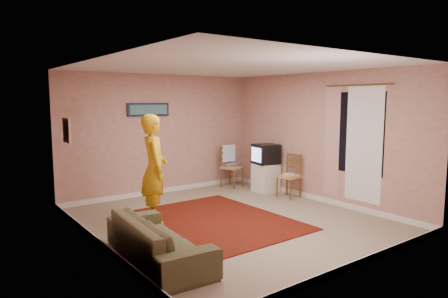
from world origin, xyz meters
TOP-DOWN VIEW (x-y plane):
  - ground at (0.00, 0.00)m, footprint 5.00×5.00m
  - wall_back at (0.00, 2.50)m, footprint 4.50×0.02m
  - wall_front at (0.00, -2.50)m, footprint 4.50×0.02m
  - wall_left at (-2.25, 0.00)m, footprint 0.02×5.00m
  - wall_right at (2.25, 0.00)m, footprint 0.02×5.00m
  - ceiling at (0.00, 0.00)m, footprint 4.50×5.00m
  - baseboard_back at (0.00, 2.49)m, footprint 4.50×0.02m
  - baseboard_front at (0.00, -2.49)m, footprint 4.50×0.02m
  - baseboard_left at (-2.24, 0.00)m, footprint 0.02×5.00m
  - baseboard_right at (2.24, 0.00)m, footprint 0.02×5.00m
  - window at (2.24, -0.90)m, footprint 0.01×1.10m
  - curtain_sheer at (2.23, -1.05)m, footprint 0.01×0.75m
  - curtain_floral at (2.21, -0.35)m, footprint 0.01×0.35m
  - curtain_rod at (2.20, -0.90)m, footprint 0.02×1.40m
  - picture_back at (-0.30, 2.47)m, footprint 0.95×0.04m
  - picture_left at (-2.22, 1.60)m, footprint 0.04×0.38m
  - area_rug at (-0.28, 0.10)m, footprint 2.30×2.86m
  - tv_cabinet at (1.95, 1.24)m, footprint 0.50×0.45m
  - crt_tv at (1.94, 1.24)m, footprint 0.57×0.53m
  - chair_a at (1.62, 2.06)m, footprint 0.56×0.54m
  - dvd_player at (1.62, 2.06)m, footprint 0.40×0.30m
  - blue_throw at (1.62, 2.20)m, footprint 0.38×0.05m
  - chair_b at (1.98, 0.55)m, footprint 0.45×0.46m
  - game_console at (1.98, 0.55)m, footprint 0.21×0.16m
  - sofa at (-1.80, -0.83)m, footprint 0.89×1.98m
  - person at (-1.09, 0.68)m, footprint 0.63×0.77m

SIDE VIEW (x-z plane):
  - ground at x=0.00m, z-range 0.00..0.00m
  - area_rug at x=-0.28m, z-range 0.00..0.02m
  - baseboard_back at x=0.00m, z-range 0.00..0.10m
  - baseboard_front at x=0.00m, z-range 0.00..0.10m
  - baseboard_left at x=-2.24m, z-range 0.00..0.10m
  - baseboard_right at x=2.24m, z-range 0.00..0.10m
  - sofa at x=-1.80m, z-range 0.00..0.56m
  - tv_cabinet at x=1.95m, z-range 0.00..0.63m
  - game_console at x=1.98m, z-range 0.47..0.51m
  - dvd_player at x=1.62m, z-range 0.50..0.57m
  - chair_b at x=1.98m, z-range 0.31..0.81m
  - chair_a at x=1.62m, z-range 0.33..0.86m
  - blue_throw at x=1.62m, z-range 0.59..0.99m
  - crt_tv at x=1.94m, z-range 0.63..1.07m
  - person at x=-1.09m, z-range 0.00..1.82m
  - curtain_sheer at x=2.23m, z-range 0.20..2.30m
  - curtain_floral at x=2.21m, z-range 0.20..2.30m
  - wall_back at x=0.00m, z-range 0.00..2.60m
  - wall_front at x=0.00m, z-range 0.00..2.60m
  - wall_left at x=-2.25m, z-range 0.00..2.60m
  - wall_right at x=2.25m, z-range 0.00..2.60m
  - window at x=2.24m, z-range 0.70..2.20m
  - picture_left at x=-2.22m, z-range 1.34..1.76m
  - picture_back at x=-0.30m, z-range 1.71..1.99m
  - curtain_rod at x=2.20m, z-range 2.31..2.33m
  - ceiling at x=0.00m, z-range 2.59..2.61m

